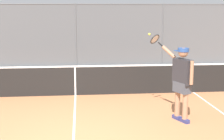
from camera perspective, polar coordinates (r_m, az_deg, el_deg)
name	(u,v)px	position (r m, az deg, el deg)	size (l,w,h in m)	color
fence_backdrop	(76,38)	(15.58, -6.28, 5.66)	(19.02, 1.37, 2.99)	#565B60
tennis_net	(75,80)	(10.42, -6.46, -1.76)	(10.06, 0.09, 1.07)	#2D2D2D
tennis_player	(182,78)	(8.01, 12.08, -1.34)	(0.89, 1.27, 2.10)	navy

